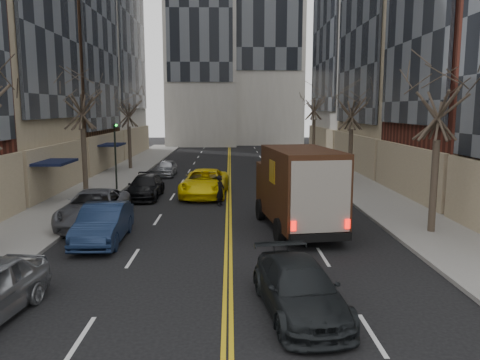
{
  "coord_description": "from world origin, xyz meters",
  "views": [
    {
      "loc": [
        0.07,
        -8.53,
        5.42
      ],
      "look_at": [
        0.53,
        12.44,
        2.2
      ],
      "focal_mm": 35.0,
      "sensor_mm": 36.0,
      "label": 1
    }
  ],
  "objects_px": {
    "ups_truck": "(298,189)",
    "observer_sedan": "(299,288)",
    "pedestrian": "(220,191)",
    "taxi": "(205,183)"
  },
  "relations": [
    {
      "from": "taxi",
      "to": "observer_sedan",
      "type": "bearing_deg",
      "value": -75.35
    },
    {
      "from": "ups_truck",
      "to": "pedestrian",
      "type": "height_order",
      "value": "ups_truck"
    },
    {
      "from": "ups_truck",
      "to": "taxi",
      "type": "distance_m",
      "value": 9.73
    },
    {
      "from": "observer_sedan",
      "to": "pedestrian",
      "type": "xyz_separation_m",
      "value": [
        -2.37,
        13.98,
        0.18
      ]
    },
    {
      "from": "pedestrian",
      "to": "ups_truck",
      "type": "bearing_deg",
      "value": -123.24
    },
    {
      "from": "ups_truck",
      "to": "observer_sedan",
      "type": "bearing_deg",
      "value": -105.14
    },
    {
      "from": "ups_truck",
      "to": "pedestrian",
      "type": "distance_m",
      "value": 6.56
    },
    {
      "from": "observer_sedan",
      "to": "taxi",
      "type": "xyz_separation_m",
      "value": [
        -3.42,
        17.07,
        0.13
      ]
    },
    {
      "from": "ups_truck",
      "to": "observer_sedan",
      "type": "height_order",
      "value": "ups_truck"
    },
    {
      "from": "ups_truck",
      "to": "taxi",
      "type": "relative_size",
      "value": 1.2
    }
  ]
}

